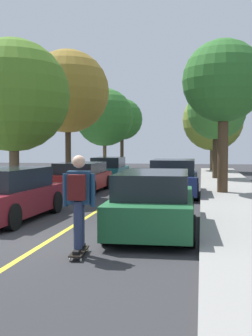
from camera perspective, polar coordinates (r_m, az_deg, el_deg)
ground at (r=9.11m, az=-10.40°, el=-9.61°), size 80.00×80.00×0.00m
center_line at (r=12.87m, az=-4.16°, el=-5.88°), size 0.12×39.20×0.01m
parked_car_left_nearest at (r=11.94m, az=-15.69°, el=-3.37°), size 2.08×4.19×1.38m
parked_car_left_near at (r=18.64m, az=-6.10°, el=-1.20°), size 2.02×4.08×1.26m
parked_car_left_far at (r=24.25m, az=-2.31°, el=-0.21°), size 1.98×4.53×1.35m
parked_car_right_nearest at (r=10.00m, az=3.76°, el=-4.47°), size 1.96×4.58×1.39m
parked_car_right_near at (r=17.05m, az=6.35°, el=-1.36°), size 1.98×4.12×1.45m
street_tree_left_nearest at (r=17.08m, az=-14.71°, el=9.26°), size 4.28×4.28×5.90m
street_tree_left_near at (r=23.47m, az=-7.73°, el=10.02°), size 4.42×4.42×6.97m
street_tree_left_far at (r=31.90m, az=-2.86°, el=6.73°), size 4.26×4.26×6.10m
street_tree_left_farthest at (r=38.76m, az=-0.54°, el=6.48°), size 3.71×3.71×6.12m
street_tree_right_nearest at (r=17.67m, az=12.82°, el=11.08°), size 3.26×3.26×6.04m
street_tree_right_near at (r=25.27m, az=11.94°, el=7.43°), size 3.36×3.36×5.56m
street_tree_right_far at (r=33.24m, az=11.47°, el=6.20°), size 4.56×4.56×6.07m
skateboard at (r=7.86m, az=-6.22°, el=-10.94°), size 0.29×0.86×0.10m
skateboarder at (r=7.66m, az=-6.31°, el=-3.82°), size 0.59×0.71×1.70m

